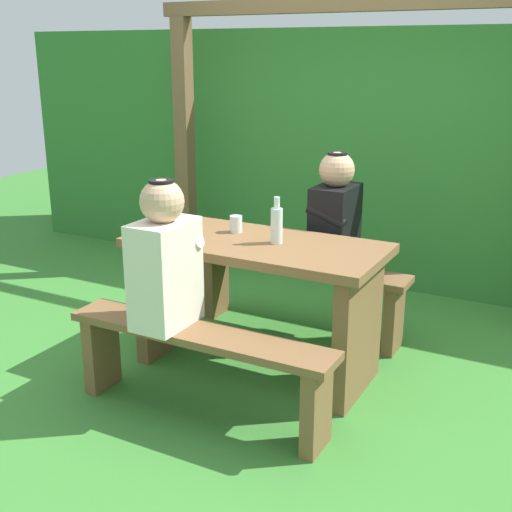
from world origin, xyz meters
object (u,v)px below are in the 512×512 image
(bench_far, at_px, (299,283))
(person_black_coat, at_px, (335,217))
(person_white_shirt, at_px, (165,259))
(bottle_left, at_px, (277,224))
(bench_near, at_px, (199,356))
(drinking_glass, at_px, (236,224))
(picnic_table, at_px, (256,283))

(bench_far, height_order, person_black_coat, person_black_coat)
(person_white_shirt, xyz_separation_m, bottle_left, (0.30, 0.60, 0.07))
(bench_near, height_order, person_black_coat, person_black_coat)
(bench_far, relative_size, person_white_shirt, 1.95)
(bench_near, bearing_deg, person_black_coat, 79.15)
(person_white_shirt, height_order, person_black_coat, same)
(person_white_shirt, distance_m, drinking_glass, 0.69)
(bench_near, distance_m, bottle_left, 0.81)
(bench_near, relative_size, person_black_coat, 1.95)
(picnic_table, relative_size, bottle_left, 5.57)
(picnic_table, relative_size, bench_near, 1.00)
(person_black_coat, bearing_deg, drinking_glass, -130.57)
(drinking_glass, distance_m, bottle_left, 0.32)
(drinking_glass, bearing_deg, bench_far, 69.00)
(person_black_coat, height_order, bottle_left, person_black_coat)
(bench_far, relative_size, bottle_left, 5.57)
(picnic_table, xyz_separation_m, bottle_left, (0.12, 0.02, 0.35))
(bench_near, xyz_separation_m, bottle_left, (0.12, 0.60, 0.53))
(bench_near, xyz_separation_m, drinking_glass, (-0.18, 0.69, 0.48))
(person_white_shirt, relative_size, person_black_coat, 1.00)
(bench_near, xyz_separation_m, bench_far, (0.00, 1.17, 0.00))
(picnic_table, bearing_deg, bench_far, 90.00)
(picnic_table, bearing_deg, bench_near, -90.00)
(person_black_coat, relative_size, bottle_left, 2.86)
(bench_near, bearing_deg, person_white_shirt, 178.95)
(picnic_table, distance_m, bench_near, 0.62)
(person_white_shirt, bearing_deg, bench_far, 81.17)
(drinking_glass, xyz_separation_m, bottle_left, (0.30, -0.09, 0.06))
(bench_far, xyz_separation_m, person_white_shirt, (-0.18, -1.17, 0.46))
(person_black_coat, bearing_deg, picnic_table, -111.03)
(person_black_coat, distance_m, bottle_left, 0.58)
(picnic_table, height_order, person_black_coat, person_black_coat)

